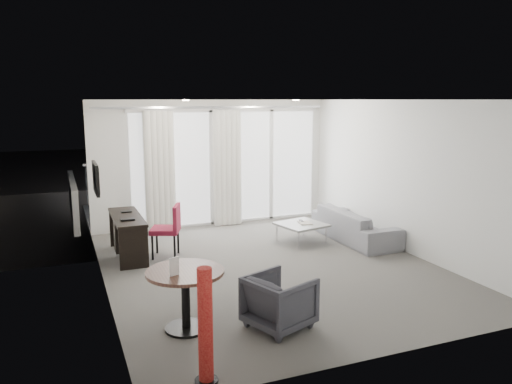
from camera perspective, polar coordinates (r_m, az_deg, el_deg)
name	(u,v)px	position (r m, az deg, el deg)	size (l,w,h in m)	color
floor	(270,267)	(7.97, 1.62, -8.54)	(5.00, 6.00, 0.00)	#54514C
ceiling	(271,100)	(7.53, 1.72, 10.51)	(5.00, 6.00, 0.00)	white
wall_left	(101,198)	(7.05, -17.33, -0.61)	(0.00, 6.00, 2.60)	silver
wall_right	(404,177)	(8.92, 16.57, 1.70)	(0.00, 6.00, 2.60)	silver
wall_front	(392,234)	(5.09, 15.26, -4.66)	(5.00, 0.00, 2.60)	silver
window_panel	(227,167)	(10.52, -3.31, 2.85)	(4.00, 0.02, 2.38)	white
window_frame	(227,167)	(10.51, -3.28, 2.84)	(4.10, 0.06, 2.44)	white
curtain_left	(160,172)	(10.00, -10.91, 2.27)	(0.60, 0.20, 2.38)	silver
curtain_right	(227,168)	(10.35, -3.28, 2.72)	(0.60, 0.20, 2.38)	silver
curtain_track	(215,107)	(10.18, -4.71, 9.63)	(4.80, 0.04, 0.04)	#B2B2B7
downlight_a	(186,100)	(8.76, -8.05, 10.35)	(0.12, 0.12, 0.02)	#FFE0B2
downlight_b	(296,100)	(9.49, 4.57, 10.42)	(0.12, 0.12, 0.02)	#FFE0B2
desk	(128,236)	(8.66, -14.45, -4.91)	(0.46, 1.48, 0.70)	black
tv	(96,178)	(8.47, -17.86, 1.51)	(0.05, 0.80, 0.50)	black
desk_chair	(165,231)	(8.48, -10.35, -4.37)	(0.49, 0.46, 0.89)	maroon
round_table	(186,300)	(5.86, -8.03, -12.13)	(0.89, 0.89, 0.71)	#4B2E23
menu_card	(174,275)	(5.59, -9.31, -9.29)	(0.11, 0.02, 0.20)	white
red_lamp	(205,326)	(4.76, -5.80, -14.97)	(0.22, 0.22, 1.11)	maroon
tub_armchair	(279,301)	(5.88, 2.69, -12.39)	(0.66, 0.68, 0.62)	#323239
coffee_table	(301,233)	(9.29, 5.19, -4.66)	(0.78, 0.78, 0.35)	gray
remote	(301,221)	(9.40, 5.20, -3.32)	(0.06, 0.18, 0.02)	black
magazine	(305,223)	(9.27, 5.63, -3.52)	(0.24, 0.31, 0.02)	gray
sofa	(355,225)	(9.54, 11.24, -3.69)	(1.99, 0.78, 0.58)	slate
terrace_slab	(208,211)	(12.17, -5.52, -2.16)	(5.60, 3.00, 0.12)	#4D4D50
rattan_chair_a	(221,196)	(11.55, -4.00, -0.48)	(0.55, 0.55, 0.81)	brown
rattan_chair_b	(276,187)	(12.72, 2.26, 0.54)	(0.54, 0.54, 0.80)	brown
rattan_table	(268,200)	(11.76, 1.38, -0.93)	(0.53, 0.53, 0.53)	brown
balustrade	(192,179)	(13.44, -7.30, 1.44)	(5.50, 0.06, 1.05)	#B2B2B7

